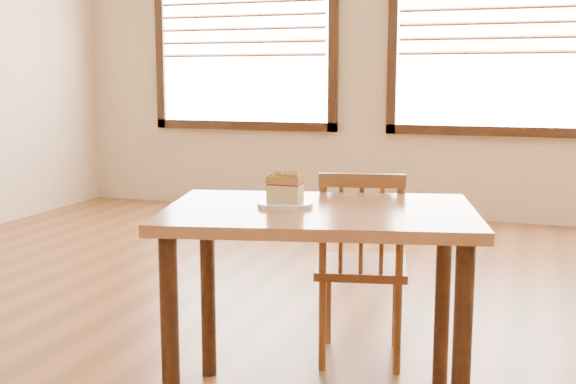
# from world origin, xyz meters

# --- Properties ---
(window_left) EXTENTS (1.76, 0.10, 1.96)m
(window_left) POSITION_xyz_m (-1.90, 3.97, 1.81)
(window_left) COLOR white
(window_left) RESTS_ON room_shell
(cafe_table_main) EXTENTS (1.20, 0.93, 0.75)m
(cafe_table_main) POSITION_xyz_m (-0.06, 0.19, 0.64)
(cafe_table_main) COLOR #A0673E
(cafe_table_main) RESTS_ON ground
(cafe_chair_main) EXTENTS (0.44, 0.44, 0.83)m
(cafe_chair_main) POSITION_xyz_m (-0.02, 0.70, 0.42)
(cafe_chair_main) COLOR brown
(cafe_chair_main) RESTS_ON ground
(plate) EXTENTS (0.20, 0.20, 0.02)m
(plate) POSITION_xyz_m (-0.18, 0.18, 0.76)
(plate) COLOR white
(plate) RESTS_ON cafe_table_main
(cake_slice) EXTENTS (0.13, 0.09, 0.11)m
(cake_slice) POSITION_xyz_m (-0.18, 0.18, 0.82)
(cake_slice) COLOR tan
(cake_slice) RESTS_ON plate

